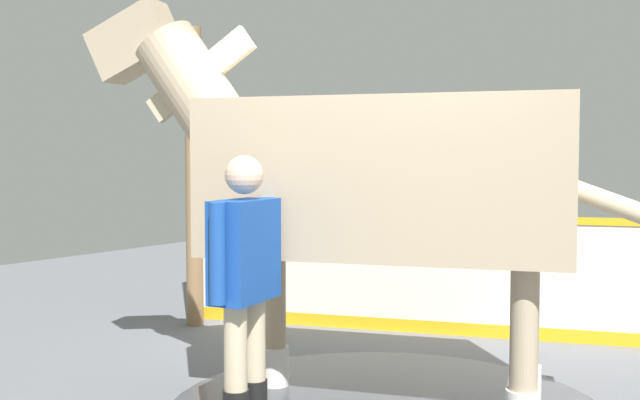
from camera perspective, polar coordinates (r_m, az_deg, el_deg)
The scene contains 4 objects.
barrier_wall at distance 7.07m, azimuth 8.51°, elevation -5.82°, with size 1.65×4.66×1.09m.
roof_post_near at distance 7.37m, azimuth -9.38°, elevation 1.67°, with size 0.16×0.16×2.83m, color olive.
horse at distance 4.87m, azimuth 3.53°, elevation 1.66°, with size 1.65×3.55×2.68m.
handler at distance 4.35m, azimuth -5.63°, elevation -5.84°, with size 0.65×0.30×1.63m.
Camera 1 is at (-4.22, -2.34, 1.63)m, focal length 42.93 mm.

